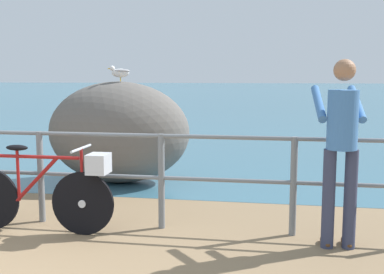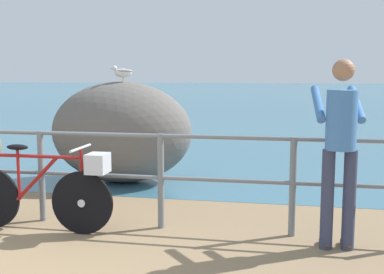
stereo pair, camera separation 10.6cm
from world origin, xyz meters
name	(u,v)px [view 1 (the left image)]	position (x,y,z in m)	size (l,w,h in m)	color
ground_plane	(220,110)	(0.00, 20.00, -0.05)	(120.00, 120.00, 0.10)	#846B4C
sea_surface	(249,90)	(0.00, 48.13, 0.00)	(120.00, 90.00, 0.01)	#38667A
promenade_railing	(40,166)	(0.00, 1.95, 0.64)	(8.33, 0.07, 1.02)	slate
bicycle	(48,189)	(0.26, 1.60, 0.46)	(1.70, 0.48, 0.92)	black
person_at_railing	(341,144)	(3.17, 1.68, 0.99)	(0.48, 0.65, 1.78)	#333851
breakwater_boulder_main	(119,132)	(0.22, 4.02, 0.77)	(2.18, 1.47, 1.54)	#605B56
seagull	(120,72)	(0.28, 3.96, 1.68)	(0.34, 0.17, 0.23)	gold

